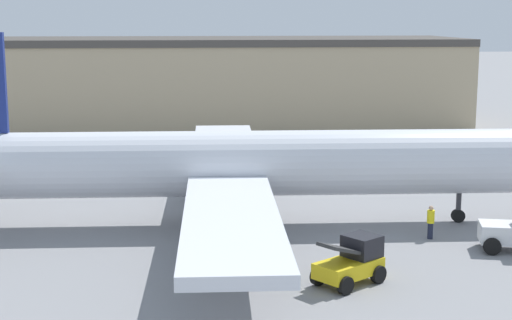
# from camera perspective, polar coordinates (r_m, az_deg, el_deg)

# --- Properties ---
(ground_plane) EXTENTS (400.00, 400.00, 0.00)m
(ground_plane) POSITION_cam_1_polar(r_m,az_deg,el_deg) (41.71, -0.00, -4.75)
(ground_plane) COLOR gray
(terminal_building) EXTENTS (75.16, 15.37, 8.76)m
(terminal_building) POSITION_cam_1_polar(r_m,az_deg,el_deg) (81.45, -11.94, 5.59)
(terminal_building) COLOR tan
(terminal_building) RESTS_ON ground_plane
(airplane) EXTENTS (36.84, 34.23, 10.13)m
(airplane) POSITION_cam_1_polar(r_m,az_deg,el_deg) (40.95, -1.28, -0.44)
(airplane) COLOR silver
(airplane) RESTS_ON ground_plane
(ground_crew_worker) EXTENTS (0.37, 0.37, 1.69)m
(ground_crew_worker) POSITION_cam_1_polar(r_m,az_deg,el_deg) (39.91, 12.58, -4.36)
(ground_crew_worker) COLOR #1E2338
(ground_crew_worker) RESTS_ON ground_plane
(belt_loader_truck) EXTENTS (3.29, 3.08, 1.97)m
(belt_loader_truck) POSITION_cam_1_polar(r_m,az_deg,el_deg) (32.89, 7.01, -7.31)
(belt_loader_truck) COLOR yellow
(belt_loader_truck) RESTS_ON ground_plane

